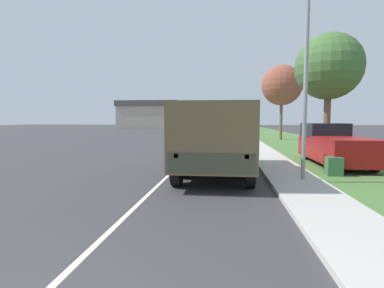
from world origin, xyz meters
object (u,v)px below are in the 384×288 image
(car_second_ahead, at_px, (187,133))
(lamp_post, at_px, (300,50))
(car_nearest_ahead, at_px, (218,137))
(pickup_truck, at_px, (333,145))
(military_truck, at_px, (215,135))

(car_second_ahead, bearing_deg, lamp_post, -73.66)
(car_nearest_ahead, bearing_deg, car_second_ahead, 111.05)
(car_second_ahead, relative_size, pickup_truck, 0.71)
(lamp_post, bearing_deg, military_truck, 158.27)
(car_nearest_ahead, distance_m, pickup_truck, 10.60)
(car_second_ahead, bearing_deg, pickup_truck, -63.05)
(military_truck, distance_m, car_second_ahead, 22.26)
(military_truck, xyz_separation_m, car_nearest_ahead, (-0.27, 12.30, -0.79))
(pickup_truck, relative_size, lamp_post, 0.79)
(car_nearest_ahead, distance_m, lamp_post, 14.22)
(pickup_truck, xyz_separation_m, lamp_post, (-2.67, -4.48, 3.44))
(car_second_ahead, distance_m, lamp_post, 24.24)
(pickup_truck, bearing_deg, lamp_post, -120.79)
(car_nearest_ahead, height_order, pickup_truck, pickup_truck)
(military_truck, xyz_separation_m, lamp_post, (2.78, -1.11, 2.84))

